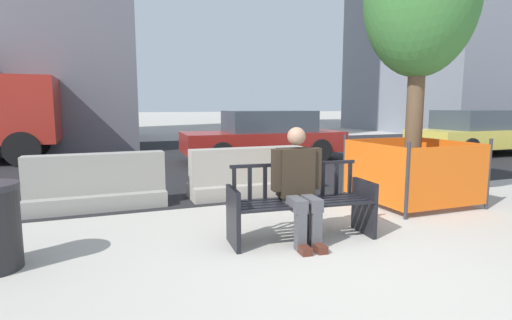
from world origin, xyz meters
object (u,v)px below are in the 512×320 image
street_bench (301,206)px  car_sedan_mid (265,135)px  construction_fence (412,170)px  car_taxi_near (481,132)px  jersey_barrier_centre (247,176)px  jersey_barrier_left (97,186)px  seated_person (299,182)px

street_bench → car_sedan_mid: size_ratio=0.37×
street_bench → construction_fence: bearing=21.4°
street_bench → car_taxi_near: 10.57m
street_bench → jersey_barrier_centre: 2.38m
jersey_barrier_centre → car_sedan_mid: bearing=64.2°
jersey_barrier_left → jersey_barrier_centre: bearing=-0.2°
seated_person → car_taxi_near: size_ratio=0.28×
seated_person → jersey_barrier_centre: bearing=84.2°
car_taxi_near → street_bench: bearing=-150.0°
seated_person → construction_fence: size_ratio=0.83×
jersey_barrier_centre → car_taxi_near: car_taxi_near is taller
street_bench → jersey_barrier_centre: bearing=85.6°
seated_person → jersey_barrier_centre: size_ratio=0.66×
street_bench → construction_fence: 2.68m
construction_fence → seated_person: bearing=-158.1°
street_bench → construction_fence: (2.49, 0.98, 0.14)m
jersey_barrier_centre → street_bench: bearing=-94.4°
seated_person → car_sedan_mid: (2.26, 6.60, 0.02)m
street_bench → car_taxi_near: car_taxi_near is taller
car_sedan_mid → street_bench: bearing=-108.6°
seated_person → street_bench: bearing=38.8°
jersey_barrier_centre → car_sedan_mid: car_sedan_mid is taller
street_bench → construction_fence: size_ratio=1.09×
jersey_barrier_centre → car_sedan_mid: 4.65m
street_bench → car_taxi_near: (9.15, 5.29, 0.32)m
car_taxi_near → car_sedan_mid: bearing=169.7°
street_bench → car_sedan_mid: 6.91m
jersey_barrier_centre → construction_fence: (2.31, -1.40, 0.20)m
jersey_barrier_centre → construction_fence: 2.71m
seated_person → jersey_barrier_centre: (0.25, 2.43, -0.35)m
seated_person → jersey_barrier_centre: seated_person is taller
car_taxi_near → construction_fence: bearing=-147.1°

